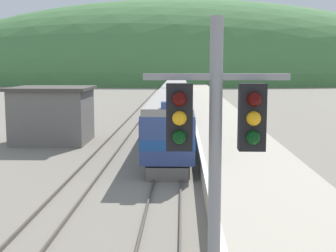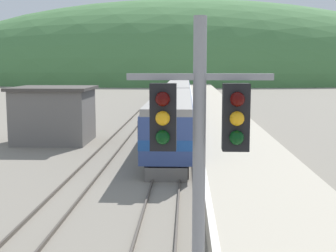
{
  "view_description": "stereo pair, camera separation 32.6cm",
  "coord_description": "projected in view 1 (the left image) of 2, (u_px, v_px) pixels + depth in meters",
  "views": [
    {
      "loc": [
        0.74,
        -5.37,
        6.17
      ],
      "look_at": [
        -0.11,
        23.95,
        2.28
      ],
      "focal_mm": 50.0,
      "sensor_mm": 36.0,
      "label": 1
    },
    {
      "loc": [
        1.07,
        -5.35,
        6.17
      ],
      "look_at": [
        -0.11,
        23.95,
        2.28
      ],
      "focal_mm": 50.0,
      "sensor_mm": 36.0,
      "label": 2
    }
  ],
  "objects": [
    {
      "name": "carriage_third",
      "position": [
        177.0,
        88.0,
        80.16
      ],
      "size": [
        2.95,
        22.08,
        3.86
      ],
      "color": "black",
      "rests_on": "ground"
    },
    {
      "name": "distant_hills",
      "position": [
        179.0,
        82.0,
        164.09
      ],
      "size": [
        189.18,
        85.13,
        55.89
      ],
      "color": "#477A42",
      "rests_on": "ground"
    },
    {
      "name": "carriage_second",
      "position": [
        176.0,
        98.0,
        57.4
      ],
      "size": [
        2.95,
        22.08,
        3.86
      ],
      "color": "black",
      "rests_on": "ground"
    },
    {
      "name": "station_shed",
      "position": [
        53.0,
        114.0,
        36.94
      ],
      "size": [
        6.12,
        5.62,
        4.4
      ],
      "color": "slate",
      "rests_on": "ground"
    },
    {
      "name": "track_siding",
      "position": [
        149.0,
        102.0,
        75.63
      ],
      "size": [
        1.52,
        180.0,
        0.16
      ],
      "color": "#4C443D",
      "rests_on": "ground"
    },
    {
      "name": "platform",
      "position": [
        213.0,
        112.0,
        55.5
      ],
      "size": [
        5.35,
        140.0,
        1.07
      ],
      "color": "#B2A893",
      "rests_on": "ground"
    },
    {
      "name": "express_train_lead_car",
      "position": [
        171.0,
        119.0,
        34.7
      ],
      "size": [
        2.96,
        21.52,
        4.22
      ],
      "color": "black",
      "rests_on": "ground"
    },
    {
      "name": "track_main",
      "position": [
        177.0,
        102.0,
        75.5
      ],
      "size": [
        1.52,
        180.0,
        0.16
      ],
      "color": "#4C443D",
      "rests_on": "ground"
    },
    {
      "name": "signal_mast_main",
      "position": [
        215.0,
        174.0,
        7.2
      ],
      "size": [
        2.2,
        0.42,
        6.88
      ],
      "color": "gray",
      "rests_on": "ground"
    }
  ]
}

